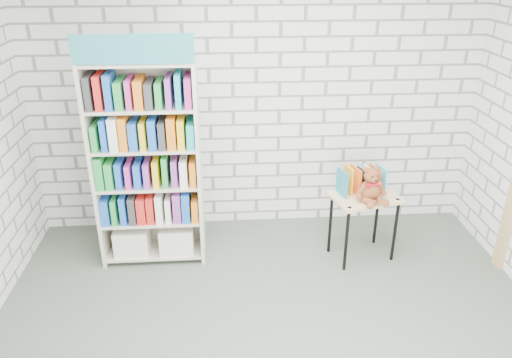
{
  "coord_description": "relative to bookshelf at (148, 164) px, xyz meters",
  "views": [
    {
      "loc": [
        -0.35,
        -2.84,
        2.75
      ],
      "look_at": [
        -0.08,
        0.95,
        0.98
      ],
      "focal_mm": 35.0,
      "sensor_mm": 36.0,
      "label": 1
    }
  ],
  "objects": [
    {
      "name": "ground",
      "position": [
        1.03,
        -1.36,
        -0.98
      ],
      "size": [
        4.5,
        4.5,
        0.0
      ],
      "primitive_type": "plane",
      "color": "#495447",
      "rests_on": "ground"
    },
    {
      "name": "bookshelf",
      "position": [
        0.0,
        0.0,
        0.0
      ],
      "size": [
        0.96,
        0.37,
        2.15
      ],
      "color": "beige",
      "rests_on": "ground"
    },
    {
      "name": "room_shell",
      "position": [
        1.03,
        -1.36,
        0.81
      ],
      "size": [
        4.52,
        4.02,
        2.81
      ],
      "color": "silver",
      "rests_on": "ground"
    },
    {
      "name": "teddy_bear",
      "position": [
        2.0,
        -0.24,
        -0.19
      ],
      "size": [
        0.3,
        0.29,
        0.33
      ],
      "color": "brown",
      "rests_on": "display_table"
    },
    {
      "name": "display_table",
      "position": [
        1.99,
        -0.14,
        -0.42
      ],
      "size": [
        0.69,
        0.56,
        0.65
      ],
      "color": "#DEBD85",
      "rests_on": "ground"
    },
    {
      "name": "table_books",
      "position": [
        1.97,
        -0.05,
        -0.2
      ],
      "size": [
        0.46,
        0.29,
        0.25
      ],
      "color": "teal",
      "rests_on": "display_table"
    }
  ]
}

